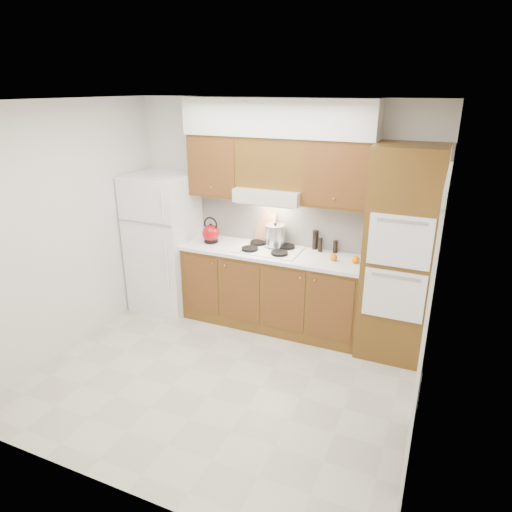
# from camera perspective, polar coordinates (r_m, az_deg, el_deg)

# --- Properties ---
(floor) EXTENTS (3.60, 3.60, 0.00)m
(floor) POSITION_cam_1_polar(r_m,az_deg,el_deg) (4.69, -3.98, -14.83)
(floor) COLOR #BDB8A5
(floor) RESTS_ON ground
(ceiling) EXTENTS (3.60, 3.60, 0.00)m
(ceiling) POSITION_cam_1_polar(r_m,az_deg,el_deg) (3.83, -4.98, 18.79)
(ceiling) COLOR white
(ceiling) RESTS_ON wall_back
(wall_back) EXTENTS (3.60, 0.02, 2.60)m
(wall_back) POSITION_cam_1_polar(r_m,az_deg,el_deg) (5.39, 3.01, 5.30)
(wall_back) COLOR silver
(wall_back) RESTS_ON floor
(wall_left) EXTENTS (0.02, 3.00, 2.60)m
(wall_left) POSITION_cam_1_polar(r_m,az_deg,el_deg) (5.14, -22.53, 2.98)
(wall_left) COLOR silver
(wall_left) RESTS_ON floor
(wall_right) EXTENTS (0.02, 3.00, 2.60)m
(wall_right) POSITION_cam_1_polar(r_m,az_deg,el_deg) (3.66, 21.46, -3.66)
(wall_right) COLOR silver
(wall_right) RESTS_ON floor
(fridge) EXTENTS (0.75, 0.72, 1.72)m
(fridge) POSITION_cam_1_polar(r_m,az_deg,el_deg) (5.84, -11.36, 1.62)
(fridge) COLOR white
(fridge) RESTS_ON floor
(base_cabinets) EXTENTS (2.11, 0.60, 0.90)m
(base_cabinets) POSITION_cam_1_polar(r_m,az_deg,el_deg) (5.41, 1.97, -4.22)
(base_cabinets) COLOR brown
(base_cabinets) RESTS_ON floor
(countertop) EXTENTS (2.13, 0.62, 0.04)m
(countertop) POSITION_cam_1_polar(r_m,az_deg,el_deg) (5.22, 1.99, 0.43)
(countertop) COLOR white
(countertop) RESTS_ON base_cabinets
(backsplash) EXTENTS (2.11, 0.03, 0.56)m
(backsplash) POSITION_cam_1_polar(r_m,az_deg,el_deg) (5.39, 3.19, 4.41)
(backsplash) COLOR white
(backsplash) RESTS_ON countertop
(oven_cabinet) EXTENTS (0.70, 0.65, 2.20)m
(oven_cabinet) POSITION_cam_1_polar(r_m,az_deg,el_deg) (4.84, 17.71, 0.07)
(oven_cabinet) COLOR brown
(oven_cabinet) RESTS_ON floor
(upper_cab_left) EXTENTS (0.63, 0.33, 0.70)m
(upper_cab_left) POSITION_cam_1_polar(r_m,az_deg,el_deg) (5.42, -4.75, 11.29)
(upper_cab_left) COLOR brown
(upper_cab_left) RESTS_ON wall_back
(upper_cab_right) EXTENTS (0.73, 0.33, 0.70)m
(upper_cab_right) POSITION_cam_1_polar(r_m,az_deg,el_deg) (4.91, 10.38, 10.09)
(upper_cab_right) COLOR brown
(upper_cab_right) RESTS_ON wall_back
(range_hood) EXTENTS (0.75, 0.45, 0.15)m
(range_hood) POSITION_cam_1_polar(r_m,az_deg,el_deg) (5.13, 1.91, 7.70)
(range_hood) COLOR silver
(range_hood) RESTS_ON wall_back
(upper_cab_over_hood) EXTENTS (0.75, 0.33, 0.55)m
(upper_cab_over_hood) POSITION_cam_1_polar(r_m,az_deg,el_deg) (5.12, 2.21, 11.66)
(upper_cab_over_hood) COLOR brown
(upper_cab_over_hood) RESTS_ON range_hood
(soffit) EXTENTS (2.13, 0.36, 0.40)m
(soffit) POSITION_cam_1_polar(r_m,az_deg,el_deg) (5.04, 2.77, 16.94)
(soffit) COLOR silver
(soffit) RESTS_ON wall_back
(cooktop) EXTENTS (0.74, 0.50, 0.01)m
(cooktop) POSITION_cam_1_polar(r_m,az_deg,el_deg) (5.25, 1.57, 0.84)
(cooktop) COLOR white
(cooktop) RESTS_ON countertop
(doorway) EXTENTS (0.02, 0.90, 2.10)m
(doorway) POSITION_cam_1_polar(r_m,az_deg,el_deg) (3.45, 20.39, -9.64)
(doorway) COLOR black
(doorway) RESTS_ON floor
(wall_clock) EXTENTS (0.02, 0.30, 0.30)m
(wall_clock) POSITION_cam_1_polar(r_m,az_deg,el_deg) (3.97, 23.29, 10.77)
(wall_clock) COLOR #3F3833
(wall_clock) RESTS_ON wall_right
(kettle) EXTENTS (0.22, 0.22, 0.21)m
(kettle) POSITION_cam_1_polar(r_m,az_deg,el_deg) (5.49, -5.66, 2.84)
(kettle) COLOR maroon
(kettle) RESTS_ON countertop
(cutting_board) EXTENTS (0.28, 0.17, 0.35)m
(cutting_board) POSITION_cam_1_polar(r_m,az_deg,el_deg) (5.42, 1.18, 3.66)
(cutting_board) COLOR tan
(cutting_board) RESTS_ON countertop
(stock_pot) EXTENTS (0.30, 0.30, 0.24)m
(stock_pot) POSITION_cam_1_polar(r_m,az_deg,el_deg) (5.28, 2.40, 2.58)
(stock_pot) COLOR silver
(stock_pot) RESTS_ON cooktop
(condiment_a) EXTENTS (0.08, 0.08, 0.22)m
(condiment_a) POSITION_cam_1_polar(r_m,az_deg,el_deg) (5.28, 7.41, 2.02)
(condiment_a) COLOR black
(condiment_a) RESTS_ON countertop
(condiment_b) EXTENTS (0.05, 0.05, 0.16)m
(condiment_b) POSITION_cam_1_polar(r_m,az_deg,el_deg) (5.22, 8.03, 1.39)
(condiment_b) COLOR black
(condiment_b) RESTS_ON countertop
(condiment_c) EXTENTS (0.05, 0.05, 0.14)m
(condiment_c) POSITION_cam_1_polar(r_m,az_deg,el_deg) (5.21, 9.87, 1.15)
(condiment_c) COLOR black
(condiment_c) RESTS_ON countertop
(orange_near) EXTENTS (0.11, 0.11, 0.09)m
(orange_near) POSITION_cam_1_polar(r_m,az_deg,el_deg) (4.95, 12.32, -0.41)
(orange_near) COLOR orange
(orange_near) RESTS_ON countertop
(orange_far) EXTENTS (0.10, 0.10, 0.08)m
(orange_far) POSITION_cam_1_polar(r_m,az_deg,el_deg) (4.98, 9.67, -0.16)
(orange_far) COLOR orange
(orange_far) RESTS_ON countertop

